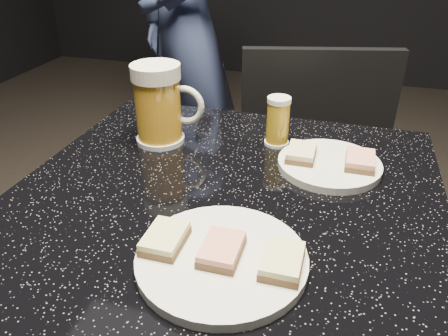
{
  "coord_description": "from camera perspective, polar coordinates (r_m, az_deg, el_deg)",
  "views": [
    {
      "loc": [
        0.17,
        -0.58,
        1.14
      ],
      "look_at": [
        0.0,
        0.0,
        0.8
      ],
      "focal_mm": 35.0,
      "sensor_mm": 36.0,
      "label": 1
    }
  ],
  "objects": [
    {
      "name": "beer_mug",
      "position": [
        0.87,
        -8.42,
        8.25
      ],
      "size": [
        0.14,
        0.1,
        0.16
      ],
      "color": "white",
      "rests_on": "table"
    },
    {
      "name": "plate_large",
      "position": [
        0.58,
        -0.31,
        -11.82
      ],
      "size": [
        0.22,
        0.22,
        0.01
      ],
      "primitive_type": "cylinder",
      "color": "white",
      "rests_on": "table"
    },
    {
      "name": "canapes_on_plate_large",
      "position": [
        0.57,
        -0.31,
        -10.59
      ],
      "size": [
        0.21,
        0.07,
        0.02
      ],
      "color": "#4C3521",
      "rests_on": "plate_large"
    },
    {
      "name": "beer_tumbler",
      "position": [
        0.86,
        7.05,
        6.06
      ],
      "size": [
        0.05,
        0.05,
        0.1
      ],
      "color": "white",
      "rests_on": "table"
    },
    {
      "name": "table",
      "position": [
        0.87,
        -0.0,
        -16.92
      ],
      "size": [
        0.7,
        0.7,
        0.75
      ],
      "color": "black",
      "rests_on": "floor"
    },
    {
      "name": "canapes_on_plate_small",
      "position": [
        0.8,
        13.71,
        1.46
      ],
      "size": [
        0.15,
        0.07,
        0.02
      ],
      "color": "#4C3521",
      "rests_on": "plate_small"
    },
    {
      "name": "patron",
      "position": [
        1.85,
        -5.1,
        18.14
      ],
      "size": [
        0.66,
        0.66,
        1.55
      ],
      "primitive_type": "imported",
      "rotation": [
        0.0,
        0.0,
        -0.77
      ],
      "color": "navy",
      "rests_on": "floor"
    },
    {
      "name": "chair",
      "position": [
        1.17,
        11.86,
        -4.31
      ],
      "size": [
        0.48,
        0.48,
        0.87
      ],
      "color": "black",
      "rests_on": "floor"
    },
    {
      "name": "plate_small",
      "position": [
        0.81,
        13.57,
        0.44
      ],
      "size": [
        0.18,
        0.18,
        0.01
      ],
      "primitive_type": "cylinder",
      "color": "white",
      "rests_on": "table"
    }
  ]
}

